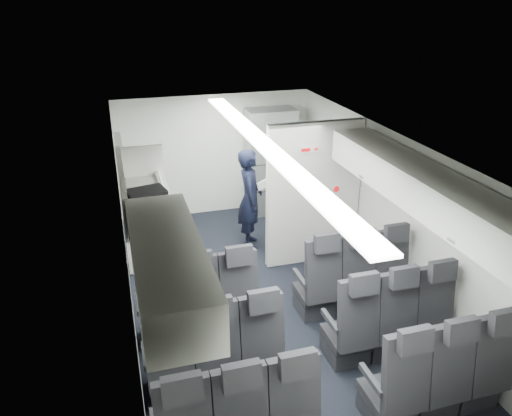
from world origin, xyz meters
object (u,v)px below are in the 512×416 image
seat_row_rear (342,403)px  seat_row_mid (305,340)px  galley_unit (270,162)px  carry_on_bag (147,200)px  seat_row_front (278,294)px  flight_attendant (250,199)px  boarding_door (125,202)px

seat_row_rear → seat_row_mid: bearing=90.0°
galley_unit → carry_on_bag: (-2.38, -3.16, 0.82)m
seat_row_front → galley_unit: 3.43m
galley_unit → seat_row_rear: bearing=-100.6°
seat_row_rear → flight_attendant: size_ratio=2.09×
flight_attendant → carry_on_bag: (-1.67, -1.97, 0.97)m
flight_attendant → carry_on_bag: 2.76m
seat_row_mid → carry_on_bag: carry_on_bag is taller
seat_row_front → flight_attendant: flight_attendant is taller
seat_row_mid → boarding_door: 3.45m
boarding_door → flight_attendant: 1.88m
seat_row_mid → seat_row_rear: bearing=-90.0°
seat_row_rear → galley_unit: (0.95, 5.05, 0.55)m
seat_row_rear → galley_unit: galley_unit is taller
seat_row_mid → galley_unit: bearing=77.1°
flight_attendant → carry_on_bag: size_ratio=4.11×
carry_on_bag → seat_row_mid: bearing=-47.9°
seat_row_rear → flight_attendant: (0.24, 3.87, 0.39)m
seat_row_rear → carry_on_bag: size_ratio=8.58×
boarding_door → carry_on_bag: size_ratio=4.79×
seat_row_rear → boarding_door: size_ratio=1.79×
seat_row_front → seat_row_rear: (0.00, -1.80, 0.00)m
boarding_door → flight_attendant: size_ratio=1.17×
seat_row_rear → galley_unit: size_ratio=1.75×
flight_attendant → seat_row_front: bearing=-172.9°
seat_row_front → galley_unit: galley_unit is taller
seat_row_mid → carry_on_bag: bearing=145.1°
seat_row_front → flight_attendant: (0.24, 2.07, 0.39)m
seat_row_mid → flight_attendant: bearing=85.4°
seat_row_front → seat_row_mid: size_ratio=1.00×
seat_row_rear → boarding_door: boarding_door is taller
seat_row_rear → boarding_door: 4.25m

